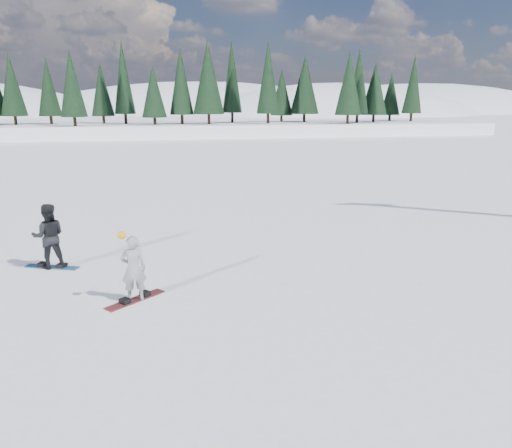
# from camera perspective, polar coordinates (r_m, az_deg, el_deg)

# --- Properties ---
(ground) EXTENTS (420.00, 420.00, 0.00)m
(ground) POSITION_cam_1_polar(r_m,az_deg,el_deg) (12.20, -16.95, -7.75)
(ground) COLOR white
(ground) RESTS_ON ground
(alpine_backdrop) EXTENTS (412.50, 227.00, 53.20)m
(alpine_backdrop) POSITION_cam_1_polar(r_m,az_deg,el_deg) (201.73, -14.95, 8.23)
(alpine_backdrop) COLOR white
(alpine_backdrop) RESTS_ON ground
(snowboarder_woman) EXTENTS (0.58, 0.41, 1.65)m
(snowboarder_woman) POSITION_cam_1_polar(r_m,az_deg,el_deg) (11.42, -13.85, -4.90)
(snowboarder_woman) COLOR gray
(snowboarder_woman) RESTS_ON ground
(snowboarder_man) EXTENTS (0.94, 0.78, 1.76)m
(snowboarder_man) POSITION_cam_1_polar(r_m,az_deg,el_deg) (14.34, -22.61, -1.30)
(snowboarder_man) COLOR black
(snowboarder_man) RESTS_ON ground
(snowboard_woman) EXTENTS (1.33, 1.18, 0.03)m
(snowboard_woman) POSITION_cam_1_polar(r_m,az_deg,el_deg) (11.68, -13.61, -8.42)
(snowboard_woman) COLOR maroon
(snowboard_woman) RESTS_ON ground
(snowboard_man) EXTENTS (1.50, 0.80, 0.03)m
(snowboard_man) POSITION_cam_1_polar(r_m,az_deg,el_deg) (14.58, -22.30, -4.58)
(snowboard_man) COLOR #1B6398
(snowboard_man) RESTS_ON ground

